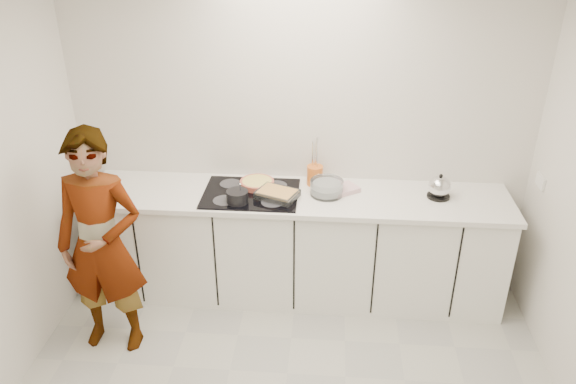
# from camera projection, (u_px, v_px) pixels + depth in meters

# --- Properties ---
(wall_back) EXTENTS (3.60, 0.00, 2.60)m
(wall_back) POSITION_uv_depth(u_px,v_px,m) (300.00, 132.00, 4.37)
(wall_back) COLOR silver
(wall_back) RESTS_ON ground
(base_cabinets) EXTENTS (3.20, 0.58, 0.87)m
(base_cabinets) POSITION_uv_depth(u_px,v_px,m) (297.00, 247.00, 4.49)
(base_cabinets) COLOR white
(base_cabinets) RESTS_ON floor
(countertop) EXTENTS (3.24, 0.64, 0.04)m
(countertop) POSITION_uv_depth(u_px,v_px,m) (297.00, 197.00, 4.28)
(countertop) COLOR white
(countertop) RESTS_ON base_cabinets
(hob) EXTENTS (0.72, 0.54, 0.01)m
(hob) POSITION_uv_depth(u_px,v_px,m) (251.00, 193.00, 4.27)
(hob) COLOR black
(hob) RESTS_ON countertop
(tart_dish) EXTENTS (0.31, 0.31, 0.04)m
(tart_dish) POSITION_uv_depth(u_px,v_px,m) (257.00, 183.00, 4.36)
(tart_dish) COLOR #BB5541
(tart_dish) RESTS_ON hob
(saucepan) EXTENTS (0.17, 0.17, 0.15)m
(saucepan) POSITION_uv_depth(u_px,v_px,m) (237.00, 197.00, 4.11)
(saucepan) COLOR black
(saucepan) RESTS_ON hob
(baking_dish) EXTENTS (0.35, 0.31, 0.06)m
(baking_dish) POSITION_uv_depth(u_px,v_px,m) (277.00, 194.00, 4.18)
(baking_dish) COLOR silver
(baking_dish) RESTS_ON hob
(mixing_bowl) EXTENTS (0.33, 0.33, 0.12)m
(mixing_bowl) POSITION_uv_depth(u_px,v_px,m) (327.00, 188.00, 4.25)
(mixing_bowl) COLOR silver
(mixing_bowl) RESTS_ON countertop
(tea_towel) EXTENTS (0.27, 0.26, 0.04)m
(tea_towel) POSITION_uv_depth(u_px,v_px,m) (343.00, 189.00, 4.31)
(tea_towel) COLOR white
(tea_towel) RESTS_ON countertop
(kettle) EXTENTS (0.23, 0.23, 0.19)m
(kettle) POSITION_uv_depth(u_px,v_px,m) (439.00, 188.00, 4.19)
(kettle) COLOR black
(kettle) RESTS_ON countertop
(utensil_crock) EXTENTS (0.17, 0.17, 0.16)m
(utensil_crock) POSITION_uv_depth(u_px,v_px,m) (315.00, 175.00, 4.39)
(utensil_crock) COLOR orange
(utensil_crock) RESTS_ON countertop
(cook) EXTENTS (0.61, 0.41, 1.66)m
(cook) POSITION_uv_depth(u_px,v_px,m) (101.00, 245.00, 3.79)
(cook) COLOR white
(cook) RESTS_ON floor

